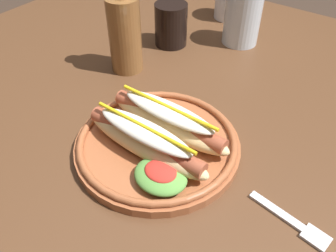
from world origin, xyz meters
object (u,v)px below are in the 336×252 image
soda_cup (171,25)px  water_cup (243,17)px  fork (294,223)px  glass_bottle (125,31)px  hot_dog_plate (157,139)px

soda_cup → water_cup: (0.13, 0.11, 0.02)m
fork → glass_bottle: (-0.45, 0.17, 0.09)m
soda_cup → glass_bottle: (-0.01, -0.15, 0.04)m
soda_cup → fork: bearing=-35.7°
hot_dog_plate → water_cup: bearing=98.9°
hot_dog_plate → soda_cup: soda_cup is taller
soda_cup → water_cup: 0.17m
hot_dog_plate → soda_cup: (-0.20, 0.31, 0.02)m
hot_dog_plate → water_cup: (-0.07, 0.42, 0.04)m
water_cup → glass_bottle: 0.29m
soda_cup → glass_bottle: bearing=-94.7°
hot_dog_plate → fork: bearing=-0.4°
soda_cup → water_cup: size_ratio=0.76×
hot_dog_plate → glass_bottle: size_ratio=1.24×
soda_cup → glass_bottle: 0.15m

